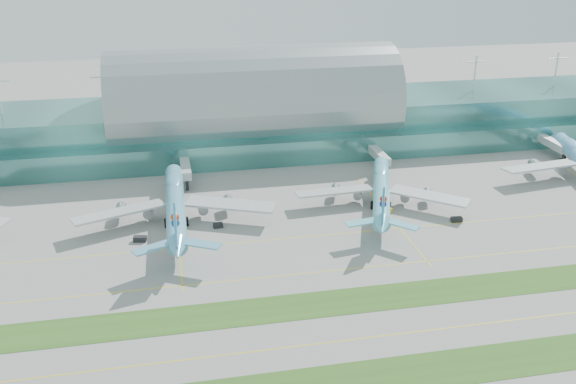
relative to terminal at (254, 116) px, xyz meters
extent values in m
plane|color=gray|center=(-0.01, -128.79, -14.23)|extent=(700.00, 700.00, 0.00)
cube|color=#3D7A75|center=(-0.01, 1.21, -4.23)|extent=(340.00, 42.00, 20.00)
cube|color=#3D7A75|center=(-0.01, -22.79, -9.23)|extent=(340.00, 8.00, 10.00)
ellipsoid|color=#9EA5A8|center=(-0.01, 1.21, 5.77)|extent=(340.00, 46.20, 16.17)
cylinder|color=white|center=(-0.01, 1.21, 13.77)|extent=(0.80, 0.80, 16.00)
cube|color=#B2B7B7|center=(-31.01, -33.79, -8.73)|extent=(3.50, 22.00, 3.00)
cylinder|color=black|center=(-31.01, -43.79, -12.23)|extent=(1.00, 1.00, 4.00)
cube|color=#B2B7B7|center=(43.99, -33.79, -8.73)|extent=(3.50, 22.00, 3.00)
cylinder|color=black|center=(43.99, -43.79, -12.23)|extent=(1.00, 1.00, 4.00)
cube|color=#B2B7B7|center=(118.99, -33.79, -8.73)|extent=(3.50, 22.00, 3.00)
cylinder|color=black|center=(118.99, -43.79, -12.23)|extent=(1.00, 1.00, 4.00)
cube|color=#2D591E|center=(-0.01, -156.79, -14.19)|extent=(420.00, 12.00, 0.08)
cube|color=#2D591E|center=(-0.01, -126.79, -14.19)|extent=(420.00, 12.00, 0.08)
cube|color=yellow|center=(-0.01, -142.79, -14.22)|extent=(420.00, 0.35, 0.01)
cube|color=yellow|center=(-0.01, -110.79, -14.22)|extent=(420.00, 0.35, 0.01)
cube|color=yellow|center=(-0.01, -88.79, -14.22)|extent=(420.00, 0.35, 0.01)
cylinder|color=#5AA4C6|center=(-35.95, -69.78, -8.32)|extent=(7.16, 60.18, 6.01)
ellipsoid|color=#5AA4C6|center=(-35.63, -52.96, -6.66)|extent=(6.06, 18.37, 4.28)
cone|color=#5AA4C6|center=(-35.33, -37.42, -8.32)|extent=(6.10, 4.96, 6.01)
cone|color=#5AA4C6|center=(-36.60, -103.69, -7.15)|extent=(5.87, 8.83, 5.71)
cube|color=silver|center=(-53.43, -71.38, -8.70)|extent=(29.76, 17.19, 1.18)
cylinder|color=gray|center=(-48.97, -66.23, -10.74)|extent=(3.40, 5.39, 3.29)
cube|color=silver|center=(-18.55, -72.05, -8.70)|extent=(29.60, 18.12, 1.18)
cylinder|color=gray|center=(-22.81, -66.73, -10.74)|extent=(3.40, 5.39, 3.29)
cube|color=#33A2E3|center=(-36.56, -101.75, -1.05)|extent=(0.83, 12.75, 13.97)
cylinder|color=white|center=(-36.54, -100.78, 0.41)|extent=(0.96, 4.67, 4.65)
cylinder|color=black|center=(-35.51, -46.95, -12.77)|extent=(1.74, 1.74, 2.91)
cylinder|color=black|center=(-38.93, -73.60, -12.77)|extent=(1.74, 1.74, 2.91)
cylinder|color=black|center=(-33.12, -73.71, -12.77)|extent=(1.74, 1.74, 2.91)
cylinder|color=#64C5DC|center=(33.05, -70.15, -8.85)|extent=(22.82, 53.46, 5.46)
ellipsoid|color=#64C5DC|center=(37.99, -55.68, -7.35)|extent=(10.28, 17.39, 3.89)
cone|color=#64C5DC|center=(42.56, -42.31, -8.85)|extent=(6.59, 5.93, 5.46)
cone|color=#64C5DC|center=(23.08, -99.33, -7.80)|extent=(7.47, 9.18, 5.19)
cube|color=silver|center=(17.47, -66.69, -9.21)|extent=(26.75, 8.07, 1.08)
cylinder|color=gray|center=(22.76, -63.47, -11.06)|extent=(4.40, 5.55, 3.00)
cube|color=silver|center=(47.48, -76.94, -9.21)|extent=(24.33, 22.31, 1.08)
cylinder|color=gray|center=(45.27, -71.16, -11.06)|extent=(4.40, 5.55, 3.00)
cube|color=teal|center=(23.65, -97.66, -2.25)|extent=(4.24, 11.13, 12.70)
cylinder|color=white|center=(23.94, -96.83, -0.92)|extent=(2.12, 4.26, 4.23)
cylinder|color=black|center=(39.76, -50.51, -12.91)|extent=(1.59, 1.59, 2.64)
cylinder|color=black|center=(29.41, -72.63, -12.91)|extent=(1.59, 1.59, 2.64)
cylinder|color=black|center=(34.41, -74.34, -12.91)|extent=(1.59, 1.59, 2.64)
ellipsoid|color=#6BB4EB|center=(120.71, -45.70, -6.49)|extent=(10.34, 19.55, 4.38)
cone|color=#6BB4EB|center=(124.70, -30.31, -8.18)|extent=(7.19, 6.34, 6.15)
cube|color=silver|center=(98.62, -59.81, -8.58)|extent=(30.46, 11.27, 1.21)
cylinder|color=gray|center=(104.28, -55.74, -10.66)|extent=(4.63, 6.12, 3.37)
cylinder|color=black|center=(122.25, -39.75, -12.74)|extent=(1.78, 1.78, 2.97)
cube|color=black|center=(-47.28, -81.95, -13.40)|extent=(4.18, 2.73, 1.65)
cube|color=black|center=(-23.22, -76.97, -13.47)|extent=(3.09, 2.08, 1.52)
cube|color=#CDA10C|center=(32.71, -76.95, -13.40)|extent=(3.94, 3.14, 1.65)
cube|color=black|center=(52.70, -87.60, -13.49)|extent=(3.73, 2.12, 1.47)
camera|label=1|loc=(-37.48, -260.90, 73.45)|focal=40.00mm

